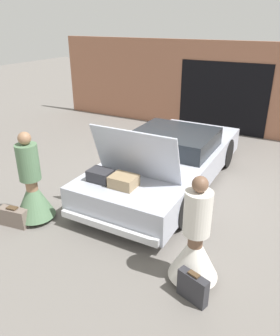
{
  "coord_description": "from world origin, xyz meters",
  "views": [
    {
      "loc": [
        2.58,
        -6.12,
        3.37
      ],
      "look_at": [
        0.0,
        -1.32,
        0.88
      ],
      "focal_mm": 35.0,
      "sensor_mm": 36.0,
      "label": 1
    }
  ],
  "objects_px": {
    "person_left": "(32,190)",
    "suitcase_beside_right_person": "(193,287)",
    "car": "(169,160)",
    "person_right": "(195,246)",
    "suitcase_beside_left_person": "(14,217)"
  },
  "relations": [
    {
      "from": "person_left",
      "to": "suitcase_beside_left_person",
      "type": "bearing_deg",
      "value": -15.26
    },
    {
      "from": "person_right",
      "to": "suitcase_beside_right_person",
      "type": "bearing_deg",
      "value": -163.39
    },
    {
      "from": "person_left",
      "to": "person_right",
      "type": "relative_size",
      "value": 1.04
    },
    {
      "from": "car",
      "to": "suitcase_beside_left_person",
      "type": "bearing_deg",
      "value": -120.96
    },
    {
      "from": "person_right",
      "to": "suitcase_beside_right_person",
      "type": "relative_size",
      "value": 3.62
    },
    {
      "from": "suitcase_beside_left_person",
      "to": "person_right",
      "type": "bearing_deg",
      "value": 4.42
    },
    {
      "from": "suitcase_beside_right_person",
      "to": "car",
      "type": "bearing_deg",
      "value": 119.2
    },
    {
      "from": "person_left",
      "to": "suitcase_beside_right_person",
      "type": "xyz_separation_m",
      "value": [
        3.2,
        -0.46,
        -0.39
      ]
    },
    {
      "from": "suitcase_beside_left_person",
      "to": "suitcase_beside_right_person",
      "type": "relative_size",
      "value": 1.24
    },
    {
      "from": "person_right",
      "to": "suitcase_beside_right_person",
      "type": "xyz_separation_m",
      "value": [
        0.13,
        -0.37,
        -0.36
      ]
    },
    {
      "from": "car",
      "to": "person_left",
      "type": "relative_size",
      "value": 2.92
    },
    {
      "from": "car",
      "to": "suitcase_beside_right_person",
      "type": "distance_m",
      "value": 3.43
    },
    {
      "from": "person_left",
      "to": "person_right",
      "type": "xyz_separation_m",
      "value": [
        3.07,
        -0.09,
        -0.02
      ]
    },
    {
      "from": "car",
      "to": "suitcase_beside_right_person",
      "type": "relative_size",
      "value": 11.0
    },
    {
      "from": "car",
      "to": "suitcase_beside_left_person",
      "type": "xyz_separation_m",
      "value": [
        -1.72,
        -2.86,
        -0.36
      ]
    }
  ]
}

